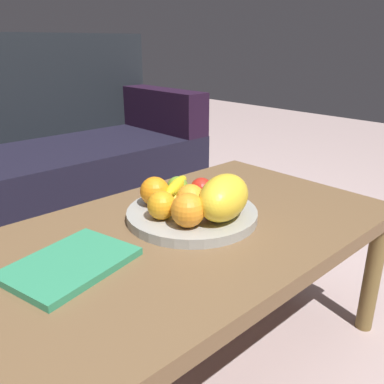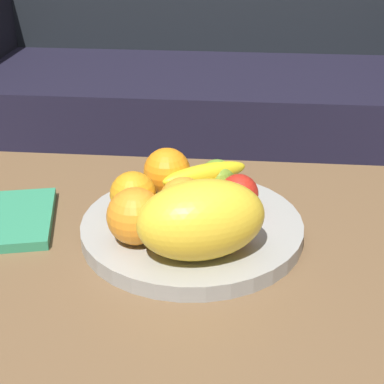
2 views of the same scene
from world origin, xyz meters
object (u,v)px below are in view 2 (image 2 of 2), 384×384
orange_right (133,194)px  banana_bunch (205,187)px  couch (207,90)px  orange_back (135,216)px  melon_large_front (201,220)px  apple_front (217,177)px  fruit_bowl (192,228)px  apple_left (239,194)px  coffee_table (158,267)px  orange_left (169,171)px  orange_front (183,201)px

orange_right → banana_bunch: 0.12m
couch → orange_back: couch is taller
melon_large_front → orange_back: (-0.10, 0.03, -0.01)m
apple_front → couch: bearing=94.9°
fruit_bowl → apple_left: size_ratio=5.49×
fruit_bowl → melon_large_front: (0.02, -0.09, 0.07)m
melon_large_front → apple_front: bearing=86.4°
orange_back → fruit_bowl: bearing=41.5°
coffee_table → orange_back: 0.12m
fruit_bowl → orange_left: size_ratio=4.37×
coffee_table → fruit_bowl: (0.05, 0.03, 0.06)m
orange_back → apple_left: 0.18m
fruit_bowl → orange_front: size_ratio=4.60×
apple_front → banana_bunch: (-0.02, -0.03, -0.00)m
fruit_bowl → melon_large_front: 0.12m
melon_large_front → orange_right: size_ratio=2.49×
melon_large_front → orange_left: size_ratio=2.29×
orange_right → couch: bearing=88.0°
coffee_table → orange_right: (-0.04, 0.04, 0.11)m
orange_right → banana_bunch: orange_right is taller
orange_back → apple_left: bearing=35.5°
orange_left → orange_right: orange_left is taller
coffee_table → apple_front: (0.08, 0.13, 0.10)m
fruit_bowl → orange_front: 0.05m
fruit_bowl → orange_left: (-0.05, 0.09, 0.05)m
orange_right → coffee_table: bearing=-44.0°
orange_front → fruit_bowl: bearing=32.6°
couch → apple_left: bearing=-83.5°
couch → fruit_bowl: couch is taller
couch → orange_left: size_ratio=21.56×
orange_front → orange_back: orange_back is taller
orange_left → apple_front: 0.08m
banana_bunch → orange_right: bearing=-153.1°
melon_large_front → apple_left: size_ratio=2.88×
orange_front → banana_bunch: orange_front is taller
coffee_table → couch: bearing=90.2°
coffee_table → orange_right: size_ratio=15.26×
orange_left → apple_front: (0.08, 0.00, -0.01)m
orange_back → apple_front: orange_back is taller
melon_large_front → orange_left: 0.20m
apple_left → banana_bunch: size_ratio=0.41×
melon_large_front → apple_front: melon_large_front is taller
apple_left → orange_left: bearing=154.9°
fruit_bowl → banana_bunch: 0.08m
coffee_table → melon_large_front: melon_large_front is taller
coffee_table → orange_left: orange_left is taller
orange_left → apple_front: orange_left is taller
orange_right → apple_left: 0.17m
apple_front → apple_left: apple_left is taller
orange_front → banana_bunch: 0.08m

